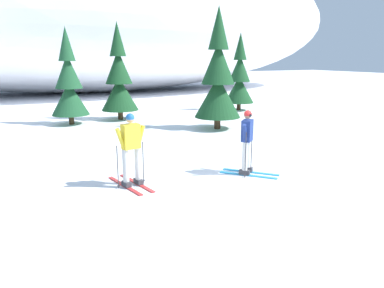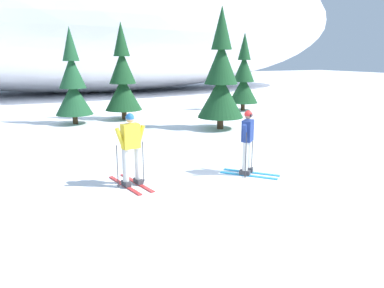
% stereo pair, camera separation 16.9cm
% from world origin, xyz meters
% --- Properties ---
extents(ground_plane, '(120.00, 120.00, 0.00)m').
position_xyz_m(ground_plane, '(0.00, 0.00, 0.00)').
color(ground_plane, white).
extents(skier_yellow_jacket, '(0.80, 1.71, 1.81)m').
position_xyz_m(skier_yellow_jacket, '(-2.19, 1.07, 0.96)').
color(skier_yellow_jacket, red).
rests_on(skier_yellow_jacket, ground).
extents(skier_navy_jacket, '(1.34, 1.44, 1.74)m').
position_xyz_m(skier_navy_jacket, '(0.88, 0.65, 0.91)').
color(skier_navy_jacket, '#2893CC').
rests_on(skier_navy_jacket, ground).
extents(pine_tree_far_left, '(1.72, 1.72, 4.45)m').
position_xyz_m(pine_tree_far_left, '(-2.13, 10.69, 1.86)').
color(pine_tree_far_left, '#47301E').
rests_on(pine_tree_far_left, ground).
extents(pine_tree_center_left, '(1.84, 1.84, 4.76)m').
position_xyz_m(pine_tree_center_left, '(0.32, 11.01, 1.99)').
color(pine_tree_center_left, '#47301E').
rests_on(pine_tree_center_left, ground).
extents(pine_tree_center_right, '(2.00, 2.00, 5.19)m').
position_xyz_m(pine_tree_center_right, '(3.46, 6.68, 2.17)').
color(pine_tree_center_right, '#47301E').
rests_on(pine_tree_center_right, ground).
extents(pine_tree_far_right, '(1.72, 1.72, 4.45)m').
position_xyz_m(pine_tree_far_right, '(7.54, 11.19, 1.86)').
color(pine_tree_far_right, '#47301E').
rests_on(pine_tree_far_right, ground).
extents(snow_ridge_background, '(48.57, 20.75, 13.34)m').
position_xyz_m(snow_ridge_background, '(2.66, 27.02, 6.67)').
color(snow_ridge_background, white).
rests_on(snow_ridge_background, ground).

